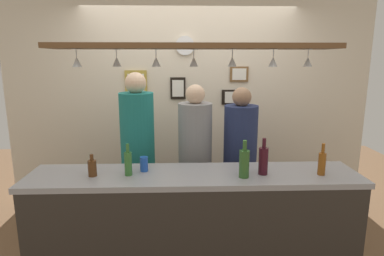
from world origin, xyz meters
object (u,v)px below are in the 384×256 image
at_px(person_middle_grey_shirt, 195,149).
at_px(picture_frame_upper_small, 239,74).
at_px(person_left_teal_shirt, 138,142).
at_px(bottle_beer_green_import, 128,163).
at_px(picture_frame_caricature, 136,85).
at_px(picture_frame_crest, 178,88).
at_px(bottle_wine_dark_red, 263,160).
at_px(bottle_beer_amber_tall, 322,163).
at_px(person_right_navy_shirt, 240,151).
at_px(wall_clock, 185,46).
at_px(bottle_champagne_green, 244,163).
at_px(bottle_beer_brown_stubby, 92,168).
at_px(drink_can, 144,164).
at_px(picture_frame_lower_pair, 234,97).

relative_size(person_middle_grey_shirt, picture_frame_upper_small, 7.54).
bearing_deg(person_left_teal_shirt, bottle_beer_green_import, -88.89).
bearing_deg(picture_frame_caricature, picture_frame_crest, 0.00).
xyz_separation_m(bottle_wine_dark_red, picture_frame_caricature, (-1.19, 1.44, 0.49)).
height_order(bottle_beer_amber_tall, bottle_wine_dark_red, bottle_wine_dark_red).
relative_size(person_right_navy_shirt, bottle_beer_green_import, 6.27).
height_order(person_right_navy_shirt, wall_clock, wall_clock).
bearing_deg(person_middle_grey_shirt, bottle_beer_green_import, -129.09).
bearing_deg(bottle_champagne_green, bottle_wine_dark_red, 20.73).
bearing_deg(bottle_wine_dark_red, person_middle_grey_shirt, 125.82).
distance_m(bottle_beer_brown_stubby, bottle_wine_dark_red, 1.37).
height_order(person_left_teal_shirt, bottle_beer_brown_stubby, person_left_teal_shirt).
height_order(bottle_beer_green_import, bottle_beer_brown_stubby, bottle_beer_green_import).
xyz_separation_m(person_left_teal_shirt, bottle_beer_amber_tall, (1.56, -0.75, 0.01)).
distance_m(person_middle_grey_shirt, bottle_beer_green_import, 0.91).
xyz_separation_m(bottle_wine_dark_red, picture_frame_upper_small, (0.04, 1.44, 0.62)).
xyz_separation_m(drink_can, picture_frame_crest, (0.28, 1.33, 0.51)).
relative_size(bottle_beer_amber_tall, bottle_champagne_green, 0.87).
relative_size(person_left_teal_shirt, bottle_champagne_green, 5.93).
height_order(drink_can, wall_clock, wall_clock).
xyz_separation_m(person_right_navy_shirt, wall_clock, (-0.55, 0.72, 1.07)).
relative_size(bottle_beer_amber_tall, drink_can, 2.13).
bearing_deg(picture_frame_crest, bottle_beer_brown_stubby, -115.17).
bearing_deg(person_left_teal_shirt, person_middle_grey_shirt, 0.00).
bearing_deg(picture_frame_lower_pair, picture_frame_caricature, 180.00).
bearing_deg(picture_frame_lower_pair, person_right_navy_shirt, -93.49).
height_order(person_right_navy_shirt, bottle_wine_dark_red, person_right_navy_shirt).
bearing_deg(picture_frame_upper_small, wall_clock, -179.45).
distance_m(bottle_beer_amber_tall, picture_frame_caricature, 2.28).
bearing_deg(bottle_beer_green_import, picture_frame_upper_small, 51.69).
relative_size(bottle_beer_amber_tall, picture_frame_caricature, 0.76).
xyz_separation_m(bottle_beer_brown_stubby, bottle_beer_amber_tall, (1.83, -0.03, 0.03)).
xyz_separation_m(bottle_beer_amber_tall, drink_can, (-1.44, 0.14, -0.04)).
height_order(bottle_beer_amber_tall, picture_frame_caricature, picture_frame_caricature).
bearing_deg(wall_clock, picture_frame_upper_small, 0.55).
bearing_deg(picture_frame_caricature, picture_frame_lower_pair, 0.00).
relative_size(person_left_teal_shirt, bottle_beer_amber_tall, 6.84).
bearing_deg(person_right_navy_shirt, drink_can, -146.51).
bearing_deg(bottle_beer_green_import, picture_frame_lower_pair, 53.02).
height_order(person_left_teal_shirt, picture_frame_upper_small, picture_frame_upper_small).
distance_m(person_middle_grey_shirt, bottle_beer_amber_tall, 1.24).
distance_m(bottle_champagne_green, picture_frame_caricature, 1.89).
bearing_deg(drink_can, picture_frame_upper_small, 52.79).
height_order(bottle_beer_brown_stubby, picture_frame_upper_small, picture_frame_upper_small).
bearing_deg(wall_clock, picture_frame_caricature, 179.39).
bearing_deg(bottle_beer_amber_tall, drink_can, 174.43).
distance_m(person_left_teal_shirt, bottle_beer_amber_tall, 1.73).
relative_size(bottle_beer_brown_stubby, picture_frame_crest, 0.69).
bearing_deg(bottle_wine_dark_red, picture_frame_crest, 115.60).
distance_m(bottle_beer_brown_stubby, picture_frame_upper_small, 2.12).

